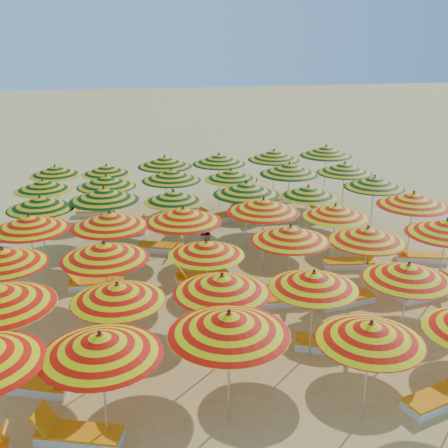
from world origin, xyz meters
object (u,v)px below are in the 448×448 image
(umbrella_10, at_px, (408,272))
(lounger_15, at_px, (188,224))
(lounger_6, at_px, (344,299))
(lounger_12, at_px, (162,247))
(umbrella_16, at_px, (367,235))
(umbrella_23, at_px, (413,199))
(umbrella_35, at_px, (345,168))
(umbrella_31, at_px, (106,181))
(umbrella_39, at_px, (219,159))
(umbrella_17, at_px, (447,227))
(lounger_1, at_px, (77,435))
(beachgoer_b, at_px, (203,244))
(umbrella_2, at_px, (229,324))
(umbrella_26, at_px, (174,196))
(lounger_11, at_px, (420,257))
(lounger_8, at_px, (95,283))
(lounger_3, at_px, (36,384))
(umbrella_32, at_px, (171,175))
(lounger_2, at_px, (440,398))
(umbrella_12, at_px, (3,257))
(lounger_18, at_px, (328,215))
(umbrella_7, at_px, (118,292))
(umbrella_30, at_px, (43,185))
(lounger_20, at_px, (178,207))
(lounger_14, at_px, (125,229))
(umbrella_24, at_px, (40,203))
(lounger_4, at_px, (331,345))
(lounger_17, at_px, (273,218))
(lounger_7, at_px, (424,293))
(lounger_5, at_px, (273,300))
(umbrella_14, at_px, (206,248))
(umbrella_22, at_px, (335,211))
(umbrella_41, at_px, (326,151))
(umbrella_27, at_px, (246,188))
(umbrella_36, at_px, (55,171))
(umbrella_21, at_px, (263,206))
(umbrella_40, at_px, (274,155))
(umbrella_33, at_px, (231,175))
(umbrella_34, at_px, (289,169))
(lounger_10, at_px, (350,263))
(umbrella_29, at_px, (374,182))
(umbrella_38, at_px, (165,161))
(lounger_9, at_px, (201,276))
(lounger_13, at_px, (35,231))
(umbrella_1, at_px, (100,344))
(umbrella_13, at_px, (104,251))
(umbrella_37, at_px, (106,170))
(umbrella_19, at_px, (110,220))
(umbrella_3, at_px, (371,332))
(umbrella_25, at_px, (104,194))
(umbrella_20, at_px, (183,215))

(umbrella_10, bearing_deg, lounger_15, 113.14)
(lounger_6, relative_size, lounger_12, 0.99)
(umbrella_10, height_order, umbrella_16, umbrella_16)
(umbrella_23, xyz_separation_m, umbrella_35, (-0.42, 4.98, -0.09))
(umbrella_31, xyz_separation_m, umbrella_39, (4.91, 2.60, 0.08))
(umbrella_17, relative_size, umbrella_35, 0.99)
(lounger_1, height_order, beachgoer_b, beachgoer_b)
(umbrella_2, xyz_separation_m, umbrella_26, (-0.09, 9.81, -0.27))
(umbrella_2, height_order, lounger_11, umbrella_2)
(lounger_8, bearing_deg, lounger_3, 79.06)
(umbrella_32, distance_m, lounger_2, 13.45)
(umbrella_12, relative_size, lounger_18, 1.49)
(umbrella_7, bearing_deg, umbrella_23, 25.84)
(umbrella_30, height_order, lounger_20, umbrella_30)
(lounger_14, bearing_deg, umbrella_24, -137.23)
(umbrella_7, distance_m, lounger_8, 5.13)
(lounger_4, distance_m, lounger_17, 10.03)
(lounger_1, xyz_separation_m, lounger_7, (10.00, 4.50, 0.00))
(lounger_5, bearing_deg, umbrella_14, -175.41)
(umbrella_22, height_order, umbrella_41, umbrella_41)
(lounger_3, height_order, lounger_5, same)
(umbrella_24, height_order, lounger_1, umbrella_24)
(umbrella_27, relative_size, umbrella_36, 1.39)
(umbrella_21, bearing_deg, umbrella_17, -31.12)
(umbrella_40, bearing_deg, umbrella_32, -151.70)
(umbrella_16, xyz_separation_m, umbrella_33, (-2.45, 7.82, -0.07))
(umbrella_34, relative_size, lounger_11, 1.77)
(lounger_3, relative_size, lounger_5, 1.04)
(lounger_10, distance_m, lounger_18, 5.21)
(umbrella_29, relative_size, umbrella_38, 0.97)
(lounger_9, bearing_deg, lounger_15, -97.61)
(umbrella_10, height_order, lounger_8, umbrella_10)
(umbrella_41, relative_size, lounger_13, 1.53)
(umbrella_1, bearing_deg, lounger_8, 93.55)
(umbrella_7, xyz_separation_m, beachgoer_b, (2.85, 5.79, -1.26))
(umbrella_13, relative_size, lounger_1, 1.37)
(umbrella_24, distance_m, lounger_15, 6.23)
(beachgoer_b, bearing_deg, umbrella_2, 68.35)
(umbrella_33, bearing_deg, umbrella_7, -114.87)
(umbrella_26, distance_m, lounger_5, 5.84)
(umbrella_37, bearing_deg, lounger_1, -92.21)
(umbrella_7, xyz_separation_m, umbrella_35, (9.49, 9.77, 0.14))
(umbrella_13, xyz_separation_m, umbrella_37, (-0.05, 9.94, -0.22))
(umbrella_36, distance_m, lounger_10, 12.87)
(umbrella_19, bearing_deg, lounger_14, 84.94)
(lounger_6, bearing_deg, umbrella_41, -118.55)
(lounger_18, bearing_deg, lounger_15, -15.07)
(umbrella_3, height_order, umbrella_25, umbrella_25)
(umbrella_20, distance_m, umbrella_24, 5.24)
(umbrella_16, relative_size, lounger_4, 1.61)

